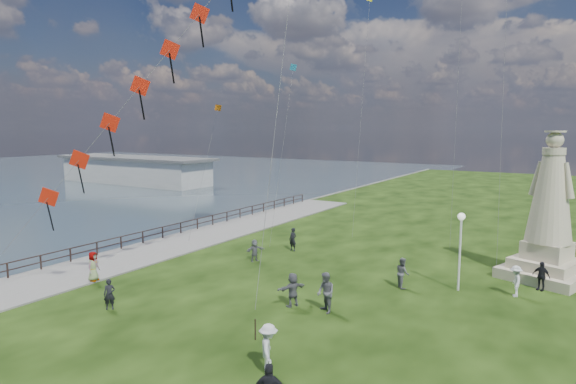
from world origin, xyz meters
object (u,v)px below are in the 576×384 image
Objects in this scene: pier_pavilion at (134,170)px; lamppost at (461,235)px; statue at (549,224)px; person_6 at (293,239)px; person_9 at (541,276)px; person_7 at (403,273)px; person_2 at (268,349)px; person_0 at (109,294)px; person_1 at (326,293)px; person_10 at (93,268)px; person_8 at (516,281)px; person_11 at (293,290)px; person_5 at (255,250)px.

lamppost reaches higher than pier_pavilion.
statue is 16.13m from person_6.
pier_pavilion is 66.39m from statue.
person_9 is at bearing -22.68° from pier_pavilion.
person_2 is at bearing 137.72° from person_7.
person_0 is 0.88× the size of person_7.
person_1 is 13.55m from person_10.
person_8 is 0.97× the size of person_11.
person_6 is at bearing 167.83° from lamppost.
person_6 is at bearing -7.27° from person_2.
person_5 is (45.56, -29.35, -1.11)m from pier_pavilion.
person_2 is 1.08× the size of person_10.
person_8 reaches higher than person_9.
lamppost is 12.44m from person_6.
person_2 reaches higher than person_0.
person_8 reaches higher than person_5.
lamppost is 2.35× the size of person_2.
person_7 is at bearing -78.17° from person_10.
lamppost is (-3.84, -4.80, -0.17)m from statue.
person_8 is at bearing 155.05° from person_11.
person_2 is 14.48m from person_10.
person_1 is 10.26m from person_8.
statue is at bearing -84.78° from person_7.
person_7 is (1.07, 11.52, -0.06)m from person_2.
person_5 is 9.97m from person_7.
pier_pavilion is 17.86× the size of person_10.
person_5 is at bearing -96.40° from person_8.
person_0 is at bearing -139.72° from lamppost.
person_8 is at bearing -109.19° from person_7.
person_11 is (-9.11, -7.26, 0.03)m from person_8.
pier_pavilion is 68.14m from person_2.
lamppost is at bearing -62.40° from person_5.
person_1 is at bearing 121.07° from person_11.
statue is 5.16× the size of person_6.
person_1 is 1.15× the size of person_11.
person_5 is 8.41m from person_11.
person_11 reaches higher than person_10.
person_7 is at bearing -27.91° from pier_pavilion.
person_9 is at bearing 32.06° from lamppost.
person_2 is (54.46, -40.94, -0.94)m from pier_pavilion.
lamppost is 2.67× the size of person_9.
pier_pavilion reaches higher than person_10.
person_0 reaches higher than person_5.
person_6 is (46.28, -25.69, -1.01)m from pier_pavilion.
lamppost is at bearing -109.53° from statue.
person_8 is (16.44, 12.23, 0.07)m from person_0.
person_6 is at bearing 31.08° from person_7.
person_9 is (17.49, 13.99, 0.05)m from person_0.
person_1 is 5.72m from person_7.
lamppost is at bearing -125.73° from person_9.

